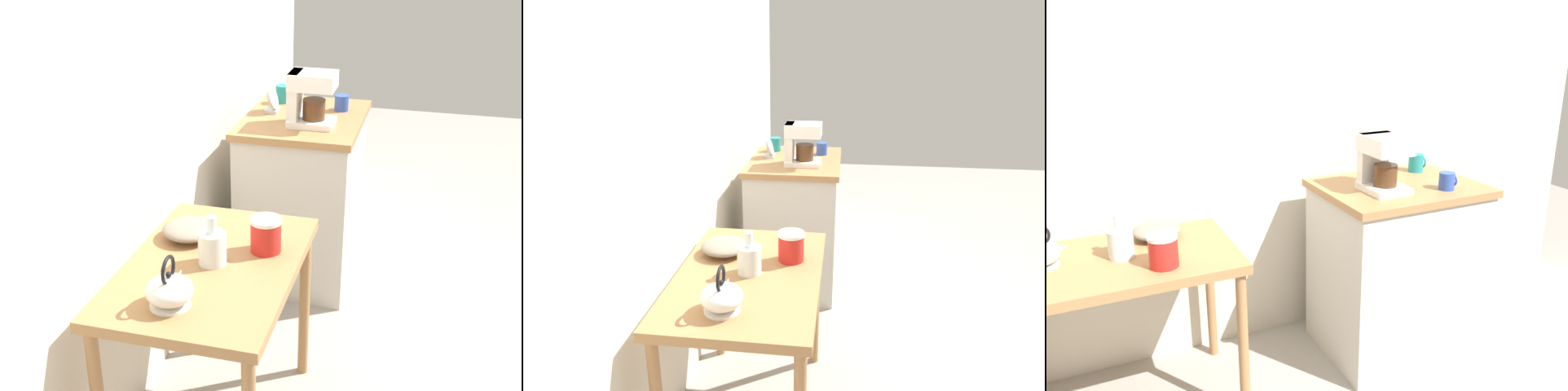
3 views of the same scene
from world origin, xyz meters
The scene contains 12 objects.
ground_plane centered at (0.00, 0.00, 0.00)m, with size 8.00×8.00×0.00m, color gray.
back_wall centered at (0.10, 0.47, 1.40)m, with size 4.40×0.10×2.80m, color beige.
wooden_table centered at (-0.55, 0.06, 0.63)m, with size 0.91×0.59×0.72m.
kitchen_counter centered at (0.74, 0.01, 0.44)m, with size 0.76×0.59×0.88m.
bowl_stoneware centered at (-0.39, 0.21, 0.76)m, with size 0.20×0.20×0.06m.
teakettle centered at (-0.84, 0.10, 0.78)m, with size 0.19×0.15×0.18m.
glass_carafe_vase centered at (-0.55, 0.06, 0.79)m, with size 0.10×0.10×0.18m.
canister_enamel centered at (-0.41, -0.10, 0.79)m, with size 0.12×0.12×0.13m.
coffee_maker centered at (0.61, -0.03, 1.02)m, with size 0.18×0.22×0.26m.
mug_dark_teal centered at (0.96, 0.17, 0.93)m, with size 0.08×0.08×0.09m.
mug_blue centered at (0.89, -0.16, 0.92)m, with size 0.08×0.07×0.08m.
table_clock centered at (0.77, 0.18, 0.94)m, with size 0.13×0.06×0.14m.
Camera 2 is at (-2.26, -0.30, 1.65)m, focal length 32.57 mm.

